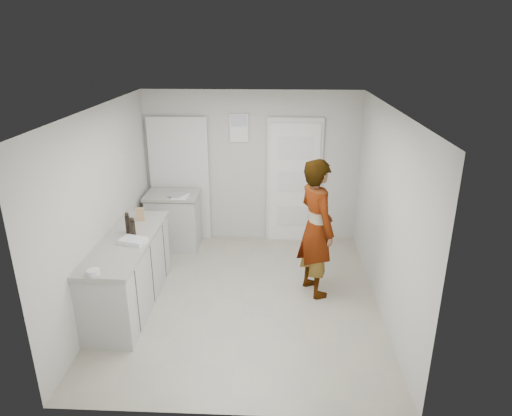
{
  "coord_description": "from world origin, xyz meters",
  "views": [
    {
      "loc": [
        0.4,
        -5.24,
        3.28
      ],
      "look_at": [
        0.14,
        0.4,
        1.14
      ],
      "focal_mm": 32.0,
      "sensor_mm": 36.0,
      "label": 1
    }
  ],
  "objects_px": {
    "person": "(316,228)",
    "spice_jar": "(134,229)",
    "oil_cruet_b": "(128,223)",
    "egg_bowl": "(93,272)",
    "cake_mix_box": "(140,214)",
    "baking_dish": "(133,241)",
    "oil_cruet_a": "(133,228)"
  },
  "relations": [
    {
      "from": "egg_bowl",
      "to": "oil_cruet_a",
      "type": "bearing_deg",
      "value": 81.9
    },
    {
      "from": "person",
      "to": "oil_cruet_b",
      "type": "xyz_separation_m",
      "value": [
        -2.4,
        -0.25,
        0.13
      ]
    },
    {
      "from": "person",
      "to": "baking_dish",
      "type": "height_order",
      "value": "person"
    },
    {
      "from": "spice_jar",
      "to": "baking_dish",
      "type": "distance_m",
      "value": 0.34
    },
    {
      "from": "cake_mix_box",
      "to": "egg_bowl",
      "type": "bearing_deg",
      "value": -102.0
    },
    {
      "from": "oil_cruet_b",
      "to": "egg_bowl",
      "type": "relative_size",
      "value": 2.05
    },
    {
      "from": "spice_jar",
      "to": "oil_cruet_a",
      "type": "relative_size",
      "value": 0.33
    },
    {
      "from": "oil_cruet_a",
      "to": "oil_cruet_b",
      "type": "relative_size",
      "value": 0.94
    },
    {
      "from": "cake_mix_box",
      "to": "oil_cruet_b",
      "type": "xyz_separation_m",
      "value": [
        -0.03,
        -0.42,
        0.04
      ]
    },
    {
      "from": "oil_cruet_a",
      "to": "oil_cruet_b",
      "type": "height_order",
      "value": "oil_cruet_b"
    },
    {
      "from": "person",
      "to": "baking_dish",
      "type": "xyz_separation_m",
      "value": [
        -2.25,
        -0.53,
        0.02
      ]
    },
    {
      "from": "cake_mix_box",
      "to": "baking_dish",
      "type": "distance_m",
      "value": 0.72
    },
    {
      "from": "spice_jar",
      "to": "oil_cruet_a",
      "type": "height_order",
      "value": "oil_cruet_a"
    },
    {
      "from": "person",
      "to": "cake_mix_box",
      "type": "bearing_deg",
      "value": 60.98
    },
    {
      "from": "cake_mix_box",
      "to": "oil_cruet_b",
      "type": "bearing_deg",
      "value": -103.89
    },
    {
      "from": "oil_cruet_b",
      "to": "egg_bowl",
      "type": "distance_m",
      "value": 1.09
    },
    {
      "from": "person",
      "to": "cake_mix_box",
      "type": "distance_m",
      "value": 2.38
    },
    {
      "from": "oil_cruet_a",
      "to": "baking_dish",
      "type": "xyz_separation_m",
      "value": [
        0.05,
        -0.17,
        -0.1
      ]
    },
    {
      "from": "spice_jar",
      "to": "oil_cruet_a",
      "type": "xyz_separation_m",
      "value": [
        0.03,
        -0.16,
        0.08
      ]
    },
    {
      "from": "person",
      "to": "spice_jar",
      "type": "distance_m",
      "value": 2.35
    },
    {
      "from": "cake_mix_box",
      "to": "baking_dish",
      "type": "relative_size",
      "value": 0.52
    },
    {
      "from": "cake_mix_box",
      "to": "spice_jar",
      "type": "distance_m",
      "value": 0.39
    },
    {
      "from": "oil_cruet_a",
      "to": "oil_cruet_b",
      "type": "bearing_deg",
      "value": 129.79
    },
    {
      "from": "person",
      "to": "oil_cruet_b",
      "type": "distance_m",
      "value": 2.42
    },
    {
      "from": "cake_mix_box",
      "to": "baking_dish",
      "type": "height_order",
      "value": "cake_mix_box"
    },
    {
      "from": "spice_jar",
      "to": "baking_dish",
      "type": "xyz_separation_m",
      "value": [
        0.08,
        -0.33,
        -0.02
      ]
    },
    {
      "from": "oil_cruet_a",
      "to": "oil_cruet_b",
      "type": "xyz_separation_m",
      "value": [
        -0.1,
        0.12,
        0.01
      ]
    },
    {
      "from": "cake_mix_box",
      "to": "oil_cruet_a",
      "type": "distance_m",
      "value": 0.55
    },
    {
      "from": "cake_mix_box",
      "to": "spice_jar",
      "type": "bearing_deg",
      "value": -94.65
    },
    {
      "from": "person",
      "to": "egg_bowl",
      "type": "xyz_separation_m",
      "value": [
        -2.44,
        -1.33,
        0.02
      ]
    },
    {
      "from": "cake_mix_box",
      "to": "oil_cruet_a",
      "type": "height_order",
      "value": "oil_cruet_a"
    },
    {
      "from": "oil_cruet_a",
      "to": "spice_jar",
      "type": "bearing_deg",
      "value": 102.32
    }
  ]
}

